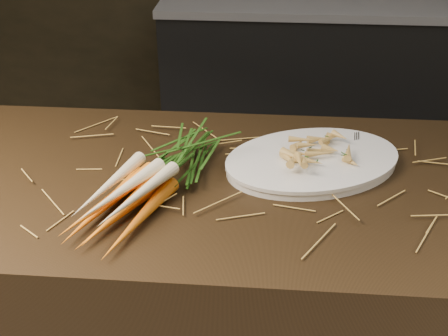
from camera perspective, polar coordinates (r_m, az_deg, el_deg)
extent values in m
cube|color=black|center=(1.57, 5.33, -15.36)|extent=(2.40, 0.70, 0.90)
cube|color=black|center=(3.21, 10.68, 8.95)|extent=(1.80, 0.60, 0.80)
cube|color=#99999E|center=(3.08, 11.46, 16.18)|extent=(1.82, 0.62, 0.04)
cone|color=#F16500|center=(1.19, -12.07, -3.81)|extent=(0.13, 0.27, 0.04)
cone|color=#F16500|center=(1.17, -10.36, -4.44)|extent=(0.15, 0.27, 0.04)
cone|color=#F16500|center=(1.14, -8.57, -5.10)|extent=(0.12, 0.28, 0.04)
cone|color=#F16500|center=(1.16, -11.65, -3.22)|extent=(0.16, 0.27, 0.04)
cone|color=#F16500|center=(1.13, -9.92, -3.84)|extent=(0.14, 0.27, 0.04)
cone|color=beige|center=(1.17, -11.65, -1.68)|extent=(0.11, 0.26, 0.04)
cone|color=beige|center=(1.14, -10.41, -2.30)|extent=(0.14, 0.25, 0.04)
cone|color=beige|center=(1.12, -8.68, -2.69)|extent=(0.13, 0.25, 0.05)
ellipsoid|color=#305717|center=(1.31, -4.12, 2.01)|extent=(0.25, 0.29, 0.09)
cube|color=silver|center=(1.39, 14.87, 1.56)|extent=(0.03, 0.16, 0.00)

